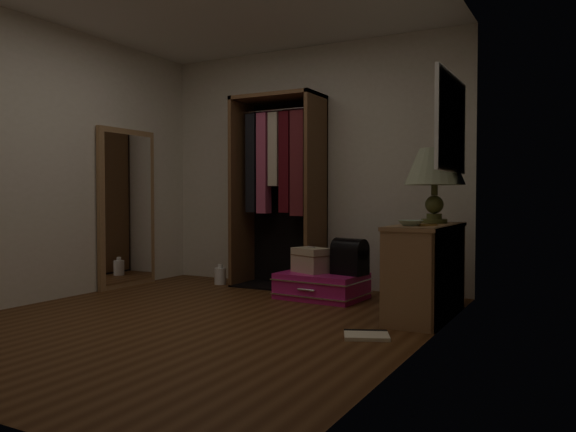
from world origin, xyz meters
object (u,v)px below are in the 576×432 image
at_px(open_wardrobe, 281,177).
at_px(black_bag, 350,256).
at_px(train_case, 311,260).
at_px(table_lamp, 435,169).
at_px(white_jug, 220,276).
at_px(console_bookshelf, 427,268).
at_px(pink_suitcase, 322,286).
at_px(floor_mirror, 127,208).

height_order(open_wardrobe, black_bag, open_wardrobe).
bearing_deg(open_wardrobe, train_case, -36.66).
distance_m(train_case, table_lamp, 1.47).
bearing_deg(white_jug, train_case, -11.53).
xyz_separation_m(console_bookshelf, train_case, (-1.19, 0.30, -0.03)).
relative_size(train_case, black_bag, 1.19).
height_order(open_wardrobe, white_jug, open_wardrobe).
bearing_deg(pink_suitcase, open_wardrobe, 152.16).
xyz_separation_m(console_bookshelf, white_jug, (-2.44, 0.55, -0.30)).
xyz_separation_m(train_case, black_bag, (0.38, 0.04, 0.05)).
bearing_deg(pink_suitcase, black_bag, 11.30).
relative_size(console_bookshelf, table_lamp, 1.67).
distance_m(floor_mirror, white_jug, 1.25).
height_order(console_bookshelf, white_jug, console_bookshelf).
distance_m(train_case, black_bag, 0.39).
relative_size(open_wardrobe, black_bag, 5.87).
relative_size(black_bag, white_jug, 1.56).
xyz_separation_m(open_wardrobe, floor_mirror, (-1.47, -0.77, -0.34)).
xyz_separation_m(floor_mirror, train_case, (2.04, 0.35, -0.49)).
distance_m(console_bookshelf, black_bag, 0.88).
xyz_separation_m(floor_mirror, black_bag, (2.43, 0.38, -0.43)).
xyz_separation_m(floor_mirror, white_jug, (0.79, 0.60, -0.75)).
xyz_separation_m(pink_suitcase, table_lamp, (1.09, -0.09, 1.09)).
bearing_deg(pink_suitcase, console_bookshelf, -11.44).
bearing_deg(white_jug, console_bookshelf, -12.74).
bearing_deg(open_wardrobe, table_lamp, -16.10).
distance_m(pink_suitcase, train_case, 0.27).
xyz_separation_m(train_case, table_lamp, (1.20, -0.09, 0.85)).
distance_m(console_bookshelf, white_jug, 2.52).
distance_m(console_bookshelf, train_case, 1.23).
bearing_deg(table_lamp, floor_mirror, -175.42).
bearing_deg(console_bookshelf, train_case, 166.02).
bearing_deg(pink_suitcase, train_case, -175.18).
bearing_deg(floor_mirror, open_wardrobe, 27.64).
relative_size(open_wardrobe, train_case, 4.92).
bearing_deg(black_bag, console_bookshelf, -9.55).
relative_size(train_case, table_lamp, 0.62).
height_order(floor_mirror, table_lamp, floor_mirror).
bearing_deg(floor_mirror, pink_suitcase, 9.14).
bearing_deg(table_lamp, console_bookshelf, -91.52).
xyz_separation_m(console_bookshelf, floor_mirror, (-3.24, -0.05, 0.46)).
bearing_deg(train_case, console_bookshelf, 9.40).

